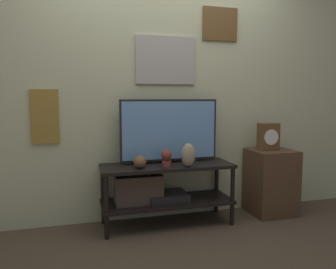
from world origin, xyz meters
TOP-DOWN VIEW (x-y plane):
  - ground_plane at (0.00, 0.00)m, footprint 12.00×12.00m
  - wall_back at (-0.00, 0.51)m, footprint 6.40×0.08m
  - media_console at (-0.10, 0.25)m, footprint 1.21×0.42m
  - television at (0.04, 0.34)m, footprint 0.93×0.05m
  - vase_round_glass at (-0.27, 0.16)m, footprint 0.11×0.11m
  - vase_urn_stoneware at (0.15, 0.11)m, footprint 0.13×0.11m
  - decorative_bust at (-0.04, 0.15)m, footprint 0.10×0.10m
  - side_table at (1.09, 0.26)m, footprint 0.43×0.40m
  - mantel_clock at (1.05, 0.26)m, footprint 0.20×0.11m

SIDE VIEW (x-z plane):
  - ground_plane at x=0.00m, z-range 0.00..0.00m
  - side_table at x=1.09m, z-range 0.00..0.65m
  - media_console at x=-0.10m, z-range 0.07..0.64m
  - vase_round_glass at x=-0.27m, z-range 0.57..0.68m
  - decorative_bust at x=-0.04m, z-range 0.57..0.73m
  - vase_urn_stoneware at x=0.15m, z-range 0.57..0.78m
  - mantel_clock at x=1.05m, z-range 0.65..0.92m
  - television at x=0.04m, z-range 0.58..1.17m
  - wall_back at x=0.00m, z-range 0.00..2.70m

